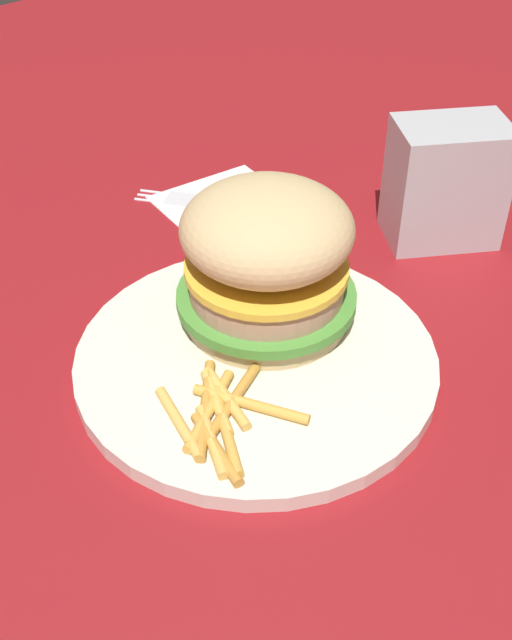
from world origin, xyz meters
The scene contains 7 objects.
ground_plane centered at (0.00, 0.00, 0.00)m, with size 1.60×1.60×0.00m, color maroon.
plate centered at (0.03, -0.02, 0.01)m, with size 0.25×0.25×0.01m, color silver.
sandwich centered at (0.00, 0.01, 0.06)m, with size 0.13×0.13×0.10m.
fries_pile centered at (0.06, -0.08, 0.02)m, with size 0.09×0.09×0.01m.
napkin centered at (-0.15, 0.10, 0.00)m, with size 0.11×0.11×0.00m, color white.
fork centered at (-0.15, 0.10, 0.00)m, with size 0.15×0.11×0.00m.
napkin_dispenser centered at (0.01, 0.21, 0.05)m, with size 0.09×0.06×0.10m, color #B7BABF.
Camera 1 is at (0.33, -0.30, 0.38)m, focal length 44.70 mm.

